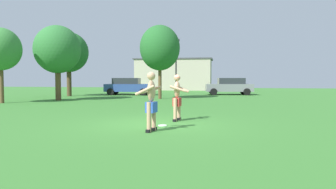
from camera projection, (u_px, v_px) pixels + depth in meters
ground_plane at (156, 124)px, 10.43m from camera, size 80.00×80.00×0.00m
player_with_cap at (177, 95)px, 11.24m from camera, size 0.66×0.69×1.71m
player_in_blue at (151, 100)px, 9.01m from camera, size 0.68×0.63×1.75m
frisbee at (163, 125)px, 10.09m from camera, size 0.29×0.29×0.03m
car_blue_near_post at (128, 86)px, 28.64m from camera, size 4.44×2.34×1.58m
car_gray_mid_lot at (230, 86)px, 28.85m from camera, size 4.48×2.42×1.58m
lamp_post at (176, 61)px, 26.35m from camera, size 0.60×0.24×4.91m
outbuilding_behind_lot at (174, 74)px, 41.02m from camera, size 10.14×4.90×4.12m
tree_left_field at (1, 49)px, 19.09m from camera, size 2.49×2.49×4.70m
tree_right_field at (57, 50)px, 21.52m from camera, size 3.23×3.23×5.26m
tree_behind_players at (69, 52)px, 26.61m from camera, size 3.39×3.39×5.55m
tree_near_building at (160, 48)px, 23.09m from camera, size 3.02×3.02×5.55m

